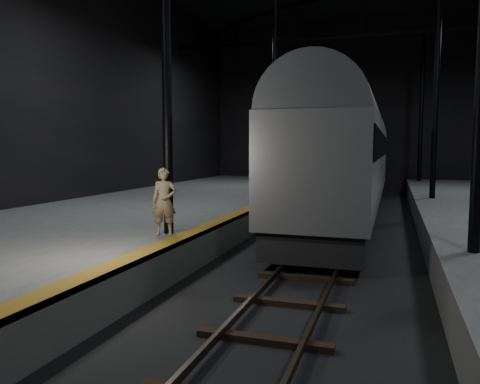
% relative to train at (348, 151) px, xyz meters
% --- Properties ---
extents(ground, '(44.00, 44.00, 0.00)m').
position_rel_train_xyz_m(ground, '(0.00, -6.83, -3.18)').
color(ground, black).
rests_on(ground, ground).
extents(platform_left, '(9.00, 43.80, 1.00)m').
position_rel_train_xyz_m(platform_left, '(-7.50, -6.83, -2.68)').
color(platform_left, '#50504E').
rests_on(platform_left, ground).
extents(tactile_strip, '(0.50, 43.80, 0.01)m').
position_rel_train_xyz_m(tactile_strip, '(-3.25, -6.83, -2.17)').
color(tactile_strip, olive).
rests_on(tactile_strip, platform_left).
extents(track, '(2.40, 43.00, 0.24)m').
position_rel_train_xyz_m(track, '(0.00, -6.83, -3.11)').
color(track, '#3F3328').
rests_on(track, ground).
extents(train, '(3.19, 21.32, 5.70)m').
position_rel_train_xyz_m(train, '(0.00, 0.00, 0.00)').
color(train, '#ADB1B6').
rests_on(train, ground).
extents(woman, '(0.77, 0.64, 1.81)m').
position_rel_train_xyz_m(woman, '(-3.80, -11.08, -1.27)').
color(woman, tan).
rests_on(woman, platform_left).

